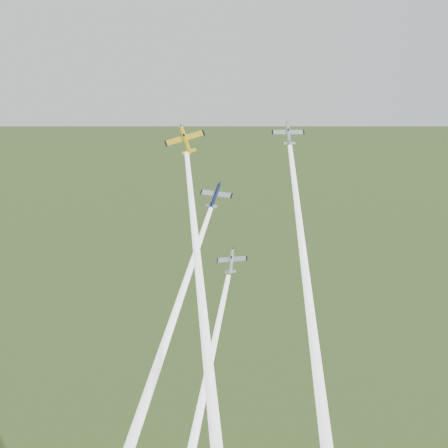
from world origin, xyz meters
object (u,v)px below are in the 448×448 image
(plane_silver_low, at_px, (232,261))
(plane_yellow, at_px, (185,140))
(plane_silver_right, at_px, (288,134))
(plane_navy, at_px, (215,195))

(plane_silver_low, bearing_deg, plane_yellow, 160.05)
(plane_yellow, relative_size, plane_silver_right, 1.21)
(plane_silver_low, bearing_deg, plane_navy, 127.53)
(plane_yellow, distance_m, plane_navy, 13.95)
(plane_yellow, xyz_separation_m, plane_navy, (6.16, 1.84, -12.38))
(plane_silver_right, bearing_deg, plane_navy, -173.87)
(plane_silver_right, bearing_deg, plane_silver_low, -140.13)
(plane_silver_right, relative_size, plane_silver_low, 1.05)
(plane_navy, relative_size, plane_silver_low, 1.12)
(plane_yellow, bearing_deg, plane_silver_right, 2.65)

